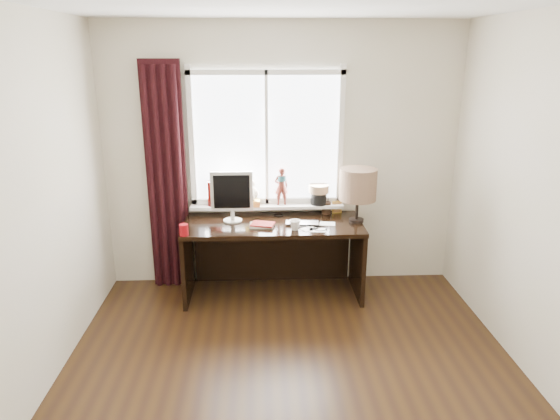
{
  "coord_description": "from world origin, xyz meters",
  "views": [
    {
      "loc": [
        -0.23,
        -2.86,
        2.31
      ],
      "look_at": [
        -0.05,
        1.25,
        1.0
      ],
      "focal_mm": 32.0,
      "sensor_mm": 36.0,
      "label": 1
    }
  ],
  "objects_px": {
    "laptop": "(302,223)",
    "table_lamp": "(358,185)",
    "red_cup": "(184,230)",
    "mug": "(295,225)",
    "desk": "(273,243)",
    "monitor": "(232,193)"
  },
  "relations": [
    {
      "from": "laptop",
      "to": "desk",
      "type": "xyz_separation_m",
      "value": [
        -0.28,
        0.15,
        -0.26
      ]
    },
    {
      "from": "mug",
      "to": "red_cup",
      "type": "relative_size",
      "value": 0.98
    },
    {
      "from": "desk",
      "to": "monitor",
      "type": "height_order",
      "value": "monitor"
    },
    {
      "from": "desk",
      "to": "monitor",
      "type": "xyz_separation_m",
      "value": [
        -0.39,
        -0.03,
        0.52
      ]
    },
    {
      "from": "mug",
      "to": "monitor",
      "type": "xyz_separation_m",
      "value": [
        -0.58,
        0.27,
        0.23
      ]
    },
    {
      "from": "desk",
      "to": "monitor",
      "type": "bearing_deg",
      "value": -175.47
    },
    {
      "from": "laptop",
      "to": "table_lamp",
      "type": "height_order",
      "value": "table_lamp"
    },
    {
      "from": "monitor",
      "to": "table_lamp",
      "type": "height_order",
      "value": "table_lamp"
    },
    {
      "from": "laptop",
      "to": "table_lamp",
      "type": "relative_size",
      "value": 0.6
    },
    {
      "from": "red_cup",
      "to": "table_lamp",
      "type": "bearing_deg",
      "value": 10.72
    },
    {
      "from": "mug",
      "to": "desk",
      "type": "bearing_deg",
      "value": 123.32
    },
    {
      "from": "laptop",
      "to": "mug",
      "type": "relative_size",
      "value": 3.11
    },
    {
      "from": "laptop",
      "to": "red_cup",
      "type": "distance_m",
      "value": 1.1
    },
    {
      "from": "laptop",
      "to": "desk",
      "type": "bearing_deg",
      "value": 157.95
    },
    {
      "from": "mug",
      "to": "desk",
      "type": "height_order",
      "value": "mug"
    },
    {
      "from": "laptop",
      "to": "mug",
      "type": "distance_m",
      "value": 0.17
    },
    {
      "from": "mug",
      "to": "monitor",
      "type": "distance_m",
      "value": 0.68
    },
    {
      "from": "mug",
      "to": "red_cup",
      "type": "height_order",
      "value": "red_cup"
    },
    {
      "from": "red_cup",
      "to": "monitor",
      "type": "height_order",
      "value": "monitor"
    },
    {
      "from": "desk",
      "to": "table_lamp",
      "type": "distance_m",
      "value": 1.01
    },
    {
      "from": "mug",
      "to": "red_cup",
      "type": "xyz_separation_m",
      "value": [
        -0.99,
        -0.1,
        0.0
      ]
    },
    {
      "from": "laptop",
      "to": "red_cup",
      "type": "bearing_deg",
      "value": -160.58
    }
  ]
}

